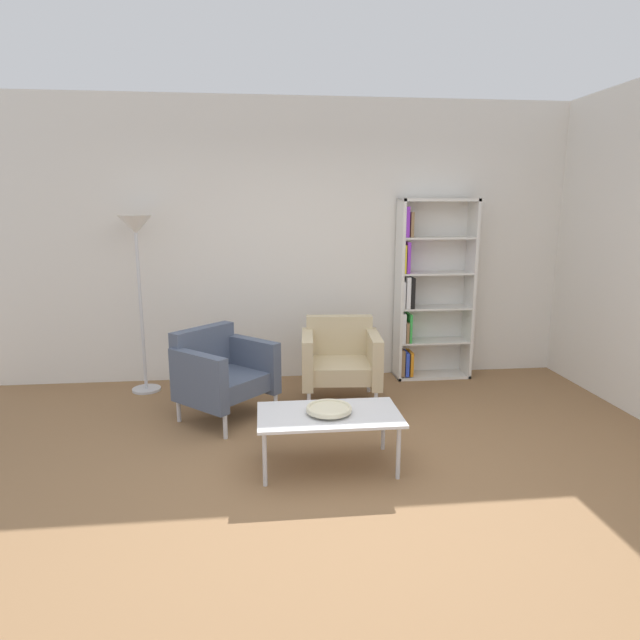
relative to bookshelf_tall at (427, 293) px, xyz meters
The scene contains 8 objects.
ground_plane 2.76m from the bookshelf_tall, 119.99° to the right, with size 8.32×8.32×0.00m, color olive.
plaster_back_panel 1.42m from the bookshelf_tall, behind, with size 6.40×0.12×2.90m, color silver.
bookshelf_tall is the anchor object (origin of this frame).
coffee_table_low 2.43m from the bookshelf_tall, 123.36° to the right, with size 1.00×0.56×0.40m.
decorative_bowl 2.42m from the bookshelf_tall, 123.36° to the right, with size 0.32×0.32×0.05m.
armchair_by_bookshelf 2.38m from the bookshelf_tall, 155.49° to the right, with size 0.95×0.95×0.78m.
armchair_corner_red 1.32m from the bookshelf_tall, 147.57° to the right, with size 0.77×0.72×0.78m.
floor_lamp_torchiere 2.98m from the bookshelf_tall, behind, with size 0.32×0.32×1.74m.
Camera 1 is at (-0.45, -3.27, 1.82)m, focal length 30.30 mm.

